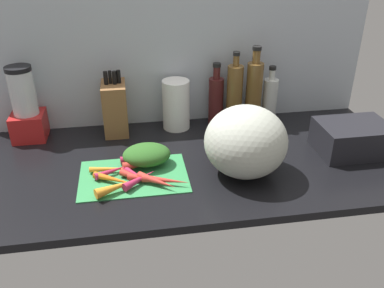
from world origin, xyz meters
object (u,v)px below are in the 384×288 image
Objects in this scene: cutting_board at (134,176)px; blender_appliance at (26,109)px; carrot_11 at (114,179)px; bottle_0 at (216,99)px; carrot_2 at (166,180)px; carrot_8 at (143,159)px; paper_towel_roll at (176,105)px; dish_rack at (353,138)px; carrot_4 at (141,164)px; bottle_2 at (254,92)px; bottle_1 at (234,95)px; carrot_0 at (140,179)px; winter_squash at (246,142)px; carrot_5 at (117,187)px; carrot_7 at (134,174)px; carrot_1 at (111,171)px; carrot_10 at (156,181)px; carrot_3 at (147,179)px; knife_block at (115,108)px; bottle_3 at (270,100)px; carrot_6 at (135,177)px; carrot_9 at (113,169)px.

cutting_board is 58.61cm from blender_appliance.
carrot_11 is 0.57× the size of bottle_0.
carrot_2 is 17.91cm from carrot_8.
dish_rack is (66.61, -33.51, -5.04)cm from paper_towel_roll.
carrot_4 is at bearing -135.33° from bottle_0.
bottle_2 is 1.30× the size of dish_rack.
paper_towel_roll is 0.78× the size of bottle_0.
carrot_8 is 0.50× the size of bottle_1.
cutting_board is at bearing -141.42° from bottle_1.
bottle_2 is at bearing 38.39° from carrot_0.
winter_squash is at bearing -65.27° from paper_towel_roll.
carrot_8 is at bearing 113.07° from carrot_2.
winter_squash is (40.31, -3.65, 12.57)cm from cutting_board.
carrot_4 and carrot_5 have the same top height.
carrot_0 reaches higher than carrot_11.
carrot_4 reaches higher than carrot_7.
carrot_10 reaches higher than carrot_1.
bottle_0 is (34.41, 45.82, 9.49)cm from carrot_3.
blender_appliance is at bearing 179.04° from bottle_2.
knife_block is at bearing 103.41° from carrot_3.
winter_squash reaches higher than cutting_board.
bottle_3 is (61.44, 43.20, 8.63)cm from carrot_0.
blender_appliance reaches higher than winter_squash.
bottle_0 is at bearing 156.80° from bottle_1.
carrot_2 is 48.26cm from paper_towel_roll.
knife_block reaches higher than dish_rack.
knife_block is at bearing 86.78° from carrot_1.
winter_squash is (40.15, -2.58, 10.92)cm from carrot_7.
paper_towel_roll is at bearing 61.81° from cutting_board.
blender_appliance is (-46.90, 43.75, 11.51)cm from carrot_3.
bottle_2 is at bearing 45.03° from carrot_2.
carrot_3 is 65.17cm from blender_appliance.
bottle_2 is at bearing 33.26° from carrot_11.
bottle_0 reaches higher than carrot_10.
bottle_0 is at bearing 51.12° from carrot_0.
knife_block is (-6.21, 41.91, 9.32)cm from carrot_6.
carrot_11 is 0.48× the size of bottle_1.
carrot_8 is at bearing 69.06° from carrot_7.
carrot_3 is at bearing -43.01° from blender_appliance.
dish_rack is (94.80, 1.54, 4.15)cm from carrot_9.
carrot_2 is 21.61cm from carrot_9.
carrot_0 is at bearing -97.46° from carrot_8.
knife_block is at bearing 98.43° from carrot_6.
carrot_10 is (7.23, -4.52, 0.26)cm from carrot_6.
bottle_0 is 1.02× the size of dish_rack.
carrot_6 is 59.20cm from bottle_0.
knife_block is at bearing 108.02° from carrot_8.
bottle_1 is (7.60, -3.26, 2.77)cm from bottle_0.
bottle_3 is at bearing 26.77° from carrot_1.
cutting_board is at bearing 98.43° from carrot_7.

